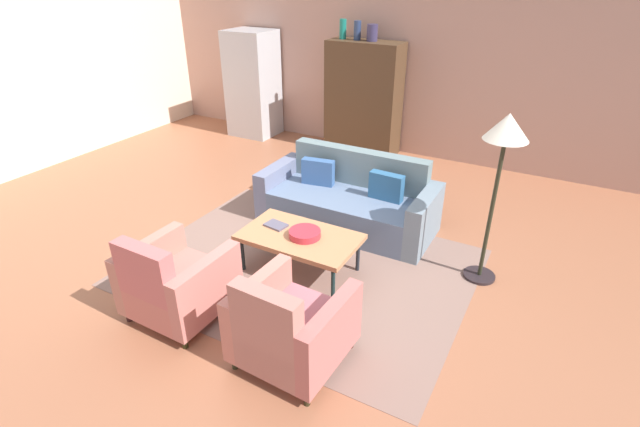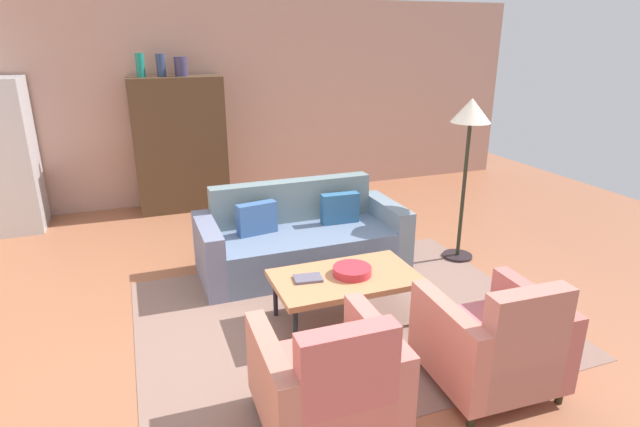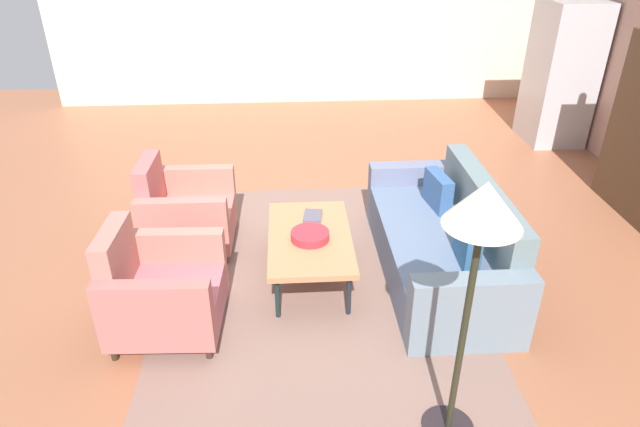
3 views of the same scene
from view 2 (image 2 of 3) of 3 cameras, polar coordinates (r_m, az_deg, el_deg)
name	(u,v)px [view 2 (image 2 of 3)]	position (r m, az deg, el deg)	size (l,w,h in m)	color
ground_plane	(310,323)	(4.43, -1.15, -12.15)	(11.37, 11.37, 0.00)	#9D5E41
wall_back	(219,102)	(7.60, -11.20, 12.07)	(9.48, 0.12, 2.80)	tan
area_rug	(342,317)	(4.52, 2.50, -11.45)	(3.40, 2.60, 0.01)	#836458
couch	(300,240)	(5.34, -2.21, -2.96)	(2.10, 0.91, 0.86)	slate
coffee_table	(345,280)	(4.29, 2.84, -7.38)	(1.20, 0.70, 0.42)	black
armchair_left	(329,385)	(3.20, 1.07, -18.62)	(0.81, 0.81, 0.88)	#2F2A1D
armchair_right	(495,345)	(3.74, 18.95, -13.69)	(0.83, 0.83, 0.88)	#302522
fruit_bowl	(352,271)	(4.28, 3.61, -6.39)	(0.32, 0.32, 0.07)	#B82B37
book_stack	(308,278)	(4.20, -1.36, -7.25)	(0.25, 0.19, 0.02)	#585365
cabinet	(180,145)	(7.26, -15.34, 7.42)	(1.20, 0.51, 1.80)	#493220
vase_tall	(140,65)	(7.10, -19.42, 15.34)	(0.11, 0.11, 0.30)	#167364
vase_round	(161,65)	(7.11, -17.34, 15.51)	(0.11, 0.11, 0.28)	navy
vase_small	(181,66)	(7.14, -15.25, 15.55)	(0.17, 0.17, 0.25)	#362F51
floor_lamp	(470,126)	(5.44, 16.37, 9.35)	(0.40, 0.40, 1.72)	black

